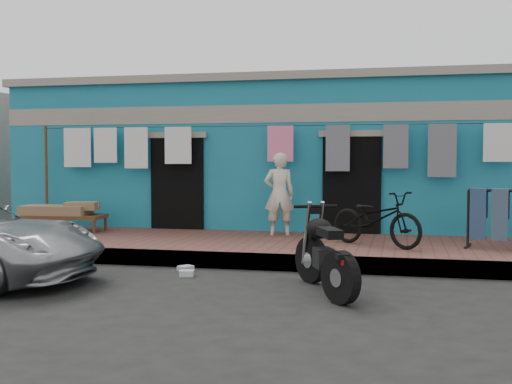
# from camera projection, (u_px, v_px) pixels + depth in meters

# --- Properties ---
(ground) EXTENTS (80.00, 80.00, 0.00)m
(ground) POSITION_uv_depth(u_px,v_px,m) (221.00, 290.00, 8.16)
(ground) COLOR black
(ground) RESTS_ON ground
(sidewalk) EXTENTS (28.00, 3.00, 0.25)m
(sidewalk) POSITION_uv_depth(u_px,v_px,m) (269.00, 248.00, 11.08)
(sidewalk) COLOR brown
(sidewalk) RESTS_ON ground
(curb) EXTENTS (28.00, 0.10, 0.25)m
(curb) POSITION_uv_depth(u_px,v_px,m) (249.00, 261.00, 9.67)
(curb) COLOR gray
(curb) RESTS_ON ground
(building) EXTENTS (12.20, 5.20, 3.36)m
(building) POSITION_uv_depth(u_px,v_px,m) (304.00, 158.00, 14.88)
(building) COLOR #1C6F89
(building) RESTS_ON ground
(clothesline) EXTENTS (10.06, 0.06, 2.10)m
(clothesline) POSITION_uv_depth(u_px,v_px,m) (264.00, 152.00, 12.28)
(clothesline) COLOR brown
(clothesline) RESTS_ON sidewalk
(seated_person) EXTENTS (0.62, 0.48, 1.53)m
(seated_person) POSITION_uv_depth(u_px,v_px,m) (279.00, 194.00, 11.89)
(seated_person) COLOR beige
(seated_person) RESTS_ON sidewalk
(bicycle) EXTENTS (1.75, 1.43, 1.10)m
(bicycle) POSITION_uv_depth(u_px,v_px,m) (376.00, 212.00, 10.40)
(bicycle) COLOR black
(bicycle) RESTS_ON sidewalk
(motorcycle) EXTENTS (1.76, 2.06, 1.07)m
(motorcycle) POSITION_uv_depth(u_px,v_px,m) (325.00, 250.00, 7.99)
(motorcycle) COLOR black
(motorcycle) RESTS_ON ground
(charpoy) EXTENTS (1.77, 1.05, 0.55)m
(charpoy) POSITION_uv_depth(u_px,v_px,m) (64.00, 217.00, 12.53)
(charpoy) COLOR brown
(charpoy) RESTS_ON sidewalk
(litter_a) EXTENTS (0.23, 0.19, 0.09)m
(litter_a) POSITION_uv_depth(u_px,v_px,m) (187.00, 273.00, 9.11)
(litter_a) COLOR silver
(litter_a) RESTS_ON ground
(litter_b) EXTENTS (0.18, 0.21, 0.09)m
(litter_b) POSITION_uv_depth(u_px,v_px,m) (351.00, 275.00, 8.98)
(litter_b) COLOR silver
(litter_b) RESTS_ON ground
(litter_c) EXTENTS (0.25, 0.26, 0.08)m
(litter_c) POSITION_uv_depth(u_px,v_px,m) (186.00, 268.00, 9.53)
(litter_c) COLOR silver
(litter_c) RESTS_ON ground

